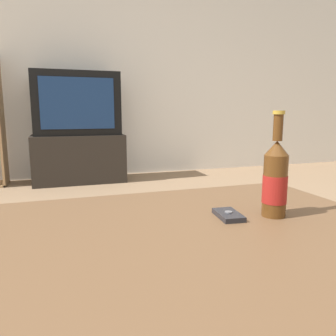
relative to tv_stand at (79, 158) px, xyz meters
The scene contains 6 objects.
back_wall 1.10m from the tv_stand, 73.03° to the left, with size 8.00×0.05×2.60m.
coffee_table 2.74m from the tv_stand, 88.12° to the right, with size 1.16×0.84×0.42m.
tv_stand is the anchor object (origin of this frame).
television 0.55m from the tv_stand, 90.00° to the right, with size 0.83×0.38×0.62m.
beer_bottle 2.73m from the tv_stand, 81.91° to the right, with size 0.07×0.07×0.29m.
cell_phone 2.68m from the tv_stand, 84.52° to the right, with size 0.07×0.11×0.02m.
Camera 1 is at (-0.27, -0.71, 0.71)m, focal length 35.00 mm.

